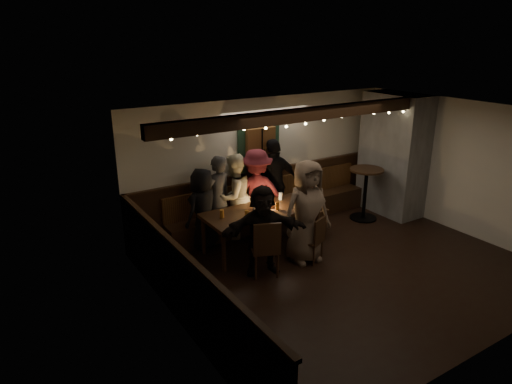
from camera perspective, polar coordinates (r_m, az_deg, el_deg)
room at (r=9.20m, az=10.45°, el=1.87°), size 6.02×5.01×2.62m
dining_table at (r=8.22m, az=0.74°, el=-2.68°), size 2.15×0.92×0.93m
chair_near_left at (r=7.36m, az=1.23°, el=-6.73°), size 0.57×0.57×0.98m
chair_near_right at (r=7.92m, az=7.36°, el=-5.62°), size 0.49×0.49×0.83m
chair_end at (r=8.97m, az=6.66°, el=-1.74°), size 0.50×0.50×1.03m
high_top at (r=9.86m, az=13.53°, el=0.56°), size 0.70×0.70×1.11m
person_a at (r=8.35m, az=-6.66°, el=-2.08°), size 0.87×0.74×1.51m
person_b at (r=8.49m, az=-4.79°, el=-0.98°), size 0.70×0.55×1.69m
person_c at (r=8.69m, az=-2.78°, el=-0.57°), size 0.95×0.82×1.66m
person_d at (r=8.82m, az=0.03°, el=-0.07°), size 1.26×0.98×1.71m
person_e at (r=9.15m, az=2.25°, el=1.04°), size 1.11×0.54×1.84m
person_f at (r=7.42m, az=0.82°, el=-4.78°), size 1.47×0.84×1.51m
person_g at (r=7.80m, az=6.32°, el=-2.46°), size 0.93×0.64×1.81m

